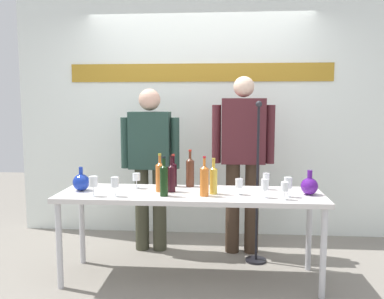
% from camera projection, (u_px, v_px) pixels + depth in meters
% --- Properties ---
extents(ground_plane, '(10.00, 10.00, 0.00)m').
position_uv_depth(ground_plane, '(191.00, 278.00, 3.50)').
color(ground_plane, gray).
extents(back_wall, '(4.19, 0.11, 3.00)m').
position_uv_depth(back_wall, '(200.00, 104.00, 4.60)').
color(back_wall, white).
rests_on(back_wall, ground).
extents(display_table, '(2.22, 0.63, 0.76)m').
position_uv_depth(display_table, '(191.00, 200.00, 3.41)').
color(display_table, silver).
rests_on(display_table, ground).
extents(decanter_blue_left, '(0.14, 0.14, 0.21)m').
position_uv_depth(decanter_blue_left, '(81.00, 182.00, 3.48)').
color(decanter_blue_left, '#17319F').
rests_on(decanter_blue_left, display_table).
extents(decanter_blue_right, '(0.14, 0.14, 0.20)m').
position_uv_depth(decanter_blue_right, '(309.00, 186.00, 3.33)').
color(decanter_blue_right, '#501783').
rests_on(decanter_blue_right, display_table).
extents(presenter_left, '(0.60, 0.22, 1.65)m').
position_uv_depth(presenter_left, '(150.00, 159.00, 4.09)').
color(presenter_left, '#3A3A2A').
rests_on(presenter_left, ground).
extents(presenter_right, '(0.62, 0.22, 1.77)m').
position_uv_depth(presenter_right, '(243.00, 153.00, 4.01)').
color(presenter_right, '#3C2C1F').
rests_on(presenter_right, ground).
extents(wine_bottle_0, '(0.06, 0.06, 0.30)m').
position_uv_depth(wine_bottle_0, '(213.00, 179.00, 3.34)').
color(wine_bottle_0, gold).
rests_on(wine_bottle_0, display_table).
extents(wine_bottle_1, '(0.07, 0.07, 0.34)m').
position_uv_depth(wine_bottle_1, '(190.00, 171.00, 3.64)').
color(wine_bottle_1, '#532B1B').
rests_on(wine_bottle_1, display_table).
extents(wine_bottle_2, '(0.07, 0.07, 0.33)m').
position_uv_depth(wine_bottle_2, '(160.00, 176.00, 3.43)').
color(wine_bottle_2, '#CD6927').
rests_on(wine_bottle_2, display_table).
extents(wine_bottle_3, '(0.07, 0.07, 0.33)m').
position_uv_depth(wine_bottle_3, '(204.00, 180.00, 3.27)').
color(wine_bottle_3, orange).
rests_on(wine_bottle_3, display_table).
extents(wine_bottle_4, '(0.06, 0.06, 0.29)m').
position_uv_depth(wine_bottle_4, '(173.00, 173.00, 3.65)').
color(wine_bottle_4, black).
rests_on(wine_bottle_4, display_table).
extents(wine_bottle_5, '(0.07, 0.07, 0.33)m').
position_uv_depth(wine_bottle_5, '(164.00, 179.00, 3.27)').
color(wine_bottle_5, black).
rests_on(wine_bottle_5, display_table).
extents(wine_bottle_6, '(0.07, 0.07, 0.31)m').
position_uv_depth(wine_bottle_6, '(171.00, 177.00, 3.43)').
color(wine_bottle_6, '#340F18').
rests_on(wine_bottle_6, display_table).
extents(wine_glass_left_0, '(0.07, 0.07, 0.14)m').
position_uv_depth(wine_glass_left_0, '(136.00, 177.00, 3.57)').
color(wine_glass_left_0, white).
rests_on(wine_glass_left_0, display_table).
extents(wine_glass_left_1, '(0.07, 0.07, 0.16)m').
position_uv_depth(wine_glass_left_1, '(115.00, 183.00, 3.25)').
color(wine_glass_left_1, white).
rests_on(wine_glass_left_1, display_table).
extents(wine_glass_left_2, '(0.07, 0.07, 0.16)m').
position_uv_depth(wine_glass_left_2, '(93.00, 182.00, 3.26)').
color(wine_glass_left_2, white).
rests_on(wine_glass_left_2, display_table).
extents(wine_glass_right_0, '(0.06, 0.06, 0.15)m').
position_uv_depth(wine_glass_right_0, '(266.00, 178.00, 3.52)').
color(wine_glass_right_0, white).
rests_on(wine_glass_right_0, display_table).
extents(wine_glass_right_1, '(0.06, 0.06, 0.15)m').
position_uv_depth(wine_glass_right_1, '(265.00, 185.00, 3.21)').
color(wine_glass_right_1, white).
rests_on(wine_glass_right_1, display_table).
extents(wine_glass_right_2, '(0.06, 0.06, 0.16)m').
position_uv_depth(wine_glass_right_2, '(288.00, 183.00, 3.24)').
color(wine_glass_right_2, white).
rests_on(wine_glass_right_2, display_table).
extents(wine_glass_right_3, '(0.06, 0.06, 0.14)m').
position_uv_depth(wine_glass_right_3, '(285.00, 187.00, 3.14)').
color(wine_glass_right_3, white).
rests_on(wine_glass_right_3, display_table).
extents(wine_glass_right_4, '(0.06, 0.06, 0.13)m').
position_uv_depth(wine_glass_right_4, '(239.00, 184.00, 3.32)').
color(wine_glass_right_4, white).
rests_on(wine_glass_right_4, display_table).
extents(microphone_stand, '(0.20, 0.20, 1.53)m').
position_uv_depth(microphone_stand, '(257.00, 209.00, 3.81)').
color(microphone_stand, black).
rests_on(microphone_stand, ground).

